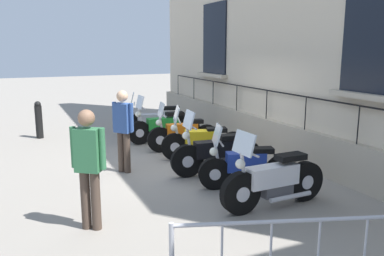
% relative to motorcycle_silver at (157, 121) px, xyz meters
% --- Properties ---
extents(ground_plane, '(60.00, 60.00, 0.00)m').
position_rel_motorcycle_silver_xyz_m(ground_plane, '(0.23, 2.99, -0.44)').
color(ground_plane, gray).
extents(motorcycle_silver, '(2.16, 0.90, 1.31)m').
position_rel_motorcycle_silver_xyz_m(motorcycle_silver, '(0.00, 0.00, 0.00)').
color(motorcycle_silver, black).
rests_on(motorcycle_silver, ground_plane).
extents(motorcycle_green, '(2.13, 0.62, 1.36)m').
position_rel_motorcycle_silver_xyz_m(motorcycle_green, '(0.11, 0.90, 0.00)').
color(motorcycle_green, black).
rests_on(motorcycle_green, ground_plane).
extents(motorcycle_orange, '(1.91, 0.61, 1.28)m').
position_rel_motorcycle_silver_xyz_m(motorcycle_orange, '(-0.02, 1.98, -0.01)').
color(motorcycle_orange, black).
rests_on(motorcycle_orange, ground_plane).
extents(motorcycle_yellow, '(1.99, 0.92, 1.29)m').
position_rel_motorcycle_silver_xyz_m(motorcycle_yellow, '(-0.14, 2.95, 0.01)').
color(motorcycle_yellow, black).
rests_on(motorcycle_yellow, ground_plane).
extents(motorcycle_black, '(2.02, 0.61, 1.39)m').
position_rel_motorcycle_silver_xyz_m(motorcycle_black, '(0.10, 4.07, 0.01)').
color(motorcycle_black, black).
rests_on(motorcycle_black, ground_plane).
extents(motorcycle_blue, '(1.85, 0.83, 1.24)m').
position_rel_motorcycle_silver_xyz_m(motorcycle_blue, '(-0.03, 5.07, -0.02)').
color(motorcycle_blue, black).
rests_on(motorcycle_blue, ground_plane).
extents(motorcycle_white, '(2.03, 0.63, 1.35)m').
position_rel_motorcycle_silver_xyz_m(motorcycle_white, '(0.06, 6.04, 0.01)').
color(motorcycle_white, black).
rests_on(motorcycle_white, ground_plane).
extents(bollard, '(0.21, 0.21, 1.10)m').
position_rel_motorcycle_silver_xyz_m(bollard, '(3.28, -1.09, 0.12)').
color(bollard, black).
rests_on(bollard, ground_plane).
extents(pedestrian_standing, '(0.39, 0.44, 1.76)m').
position_rel_motorcycle_silver_xyz_m(pedestrian_standing, '(1.83, 3.14, 0.57)').
color(pedestrian_standing, '#47382D').
rests_on(pedestrian_standing, ground_plane).
extents(pedestrian_walking, '(0.45, 0.39, 1.79)m').
position_rel_motorcycle_silver_xyz_m(pedestrian_walking, '(2.98, 5.61, 0.58)').
color(pedestrian_walking, '#47382D').
rests_on(pedestrian_walking, ground_plane).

